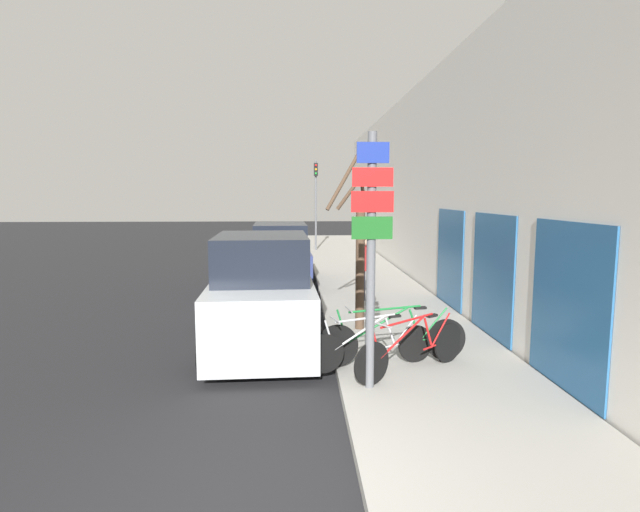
% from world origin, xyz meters
% --- Properties ---
extents(ground_plane, '(80.00, 80.00, 0.00)m').
position_xyz_m(ground_plane, '(0.00, 11.20, 0.00)').
color(ground_plane, black).
extents(sidewalk_curb, '(3.20, 32.00, 0.15)m').
position_xyz_m(sidewalk_curb, '(2.60, 14.00, 0.07)').
color(sidewalk_curb, '#9E9B93').
rests_on(sidewalk_curb, ground).
extents(building_facade, '(0.23, 32.00, 6.50)m').
position_xyz_m(building_facade, '(4.35, 13.91, 3.23)').
color(building_facade, silver).
rests_on(building_facade, ground).
extents(signpost, '(0.59, 0.15, 3.67)m').
position_xyz_m(signpost, '(1.42, 2.63, 2.16)').
color(signpost, '#595B60').
rests_on(signpost, sidewalk_curb).
extents(bicycle_0, '(2.01, 1.36, 0.91)m').
position_xyz_m(bicycle_0, '(2.18, 3.18, 0.54)').
color(bicycle_0, black).
rests_on(bicycle_0, sidewalk_curb).
extents(bicycle_1, '(2.16, 0.72, 0.87)m').
position_xyz_m(bicycle_1, '(1.58, 3.47, 0.53)').
color(bicycle_1, black).
rests_on(bicycle_1, sidewalk_curb).
extents(bicycle_2, '(2.59, 0.55, 0.98)m').
position_xyz_m(bicycle_2, '(1.95, 3.65, 0.57)').
color(bicycle_2, black).
rests_on(bicycle_2, sidewalk_curb).
extents(parked_car_0, '(2.23, 4.50, 2.20)m').
position_xyz_m(parked_car_0, '(-0.31, 5.17, 1.00)').
color(parked_car_0, '#B2B7BC').
rests_on(parked_car_0, ground).
extents(parked_car_1, '(2.11, 4.59, 2.07)m').
position_xyz_m(parked_car_1, '(-0.17, 11.24, 0.94)').
color(parked_car_1, navy).
rests_on(parked_car_1, ground).
extents(pedestrian_near, '(0.43, 0.37, 1.67)m').
position_xyz_m(pedestrian_near, '(2.23, 8.68, 1.11)').
color(pedestrian_near, '#1E2338').
rests_on(pedestrian_near, sidewalk_curb).
extents(street_tree, '(1.04, 1.52, 3.74)m').
position_xyz_m(street_tree, '(1.65, 5.89, 1.72)').
color(street_tree, '#4C3828').
rests_on(street_tree, sidewalk_curb).
extents(traffic_light, '(0.20, 0.30, 4.50)m').
position_xyz_m(traffic_light, '(1.30, 20.97, 3.03)').
color(traffic_light, '#595B60').
rests_on(traffic_light, sidewalk_curb).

